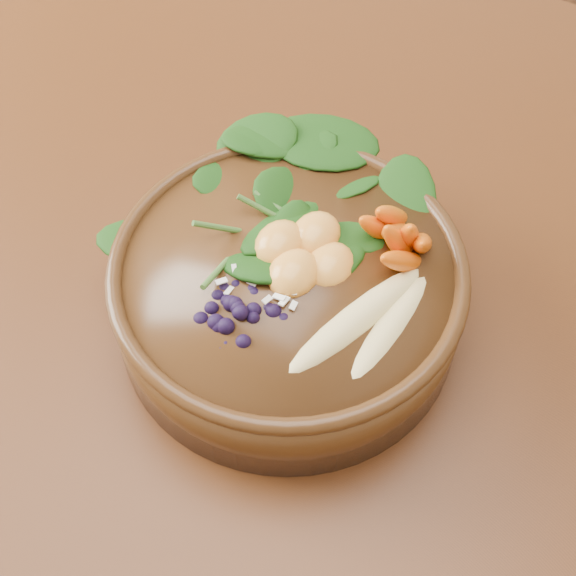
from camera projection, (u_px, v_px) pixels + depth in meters
name	position (u px, v px, depth m)	size (l,w,h in m)	color
ground	(179.00, 435.00, 1.44)	(4.00, 4.00, 0.00)	#381E0F
dining_table	(115.00, 185.00, 0.91)	(1.60, 0.90, 0.75)	#331C0C
stoneware_bowl	(288.00, 295.00, 0.66)	(0.28, 0.28, 0.08)	#492B14
kale_heap	(296.00, 179.00, 0.65)	(0.19, 0.17, 0.04)	#194410
carrot_cluster	(405.00, 212.00, 0.61)	(0.06, 0.06, 0.08)	orange
banana_halves	(375.00, 312.00, 0.59)	(0.08, 0.16, 0.03)	#E0CC84
mandarin_cluster	(305.00, 243.00, 0.62)	(0.08, 0.09, 0.03)	orange
blueberry_pile	(237.00, 301.00, 0.59)	(0.13, 0.10, 0.04)	black
coconut_flakes	(273.00, 281.00, 0.62)	(0.09, 0.07, 0.01)	white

